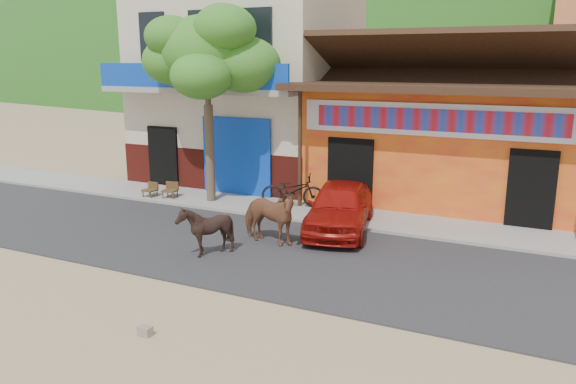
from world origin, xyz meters
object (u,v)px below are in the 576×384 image
object	(u,v)px
scooter	(293,190)
cow_dark	(205,230)
cafe_chair_right	(170,184)
tree	(208,105)
cow_tan	(268,216)
red_car	(340,207)
cafe_chair_left	(150,184)

from	to	relation	value
scooter	cow_dark	bearing A→B (deg)	160.75
cow_dark	cafe_chair_right	size ratio (longest dim) A/B	1.32
tree	cow_dark	world-z (taller)	tree
cow_tan	red_car	xyz separation A→B (m)	(1.18, 1.80, -0.05)
cow_dark	cafe_chair_right	bearing A→B (deg)	-147.33
scooter	cow_tan	bearing A→B (deg)	176.45
red_car	cow_tan	bearing A→B (deg)	-135.66
red_car	cafe_chair_left	distance (m)	6.78
cow_dark	cafe_chair_left	world-z (taller)	cow_dark
tree	cow_tan	bearing A→B (deg)	-38.88
cow_dark	cafe_chair_right	xyz separation A→B (m)	(-3.97, 3.91, -0.07)
scooter	cafe_chair_left	distance (m)	4.80
red_car	cafe_chair_right	xyz separation A→B (m)	(-6.08, 0.76, -0.11)
cow_dark	cafe_chair_right	world-z (taller)	cow_dark
cow_tan	cafe_chair_left	world-z (taller)	cow_tan
cow_dark	scooter	size ratio (longest dim) A/B	0.64
tree	cafe_chair_right	bearing A→B (deg)	-169.39
cow_dark	red_car	size ratio (longest dim) A/B	0.32
tree	scooter	world-z (taller)	tree
tree	scooter	size ratio (longest dim) A/B	3.16
cow_dark	cafe_chair_left	xyz separation A→B (m)	(-4.64, 3.74, -0.10)
cafe_chair_right	cow_tan	bearing A→B (deg)	-38.11
red_car	scooter	world-z (taller)	red_car
tree	cafe_chair_right	size ratio (longest dim) A/B	6.51
red_car	cow_dark	bearing A→B (deg)	-136.15
cow_tan	red_car	world-z (taller)	cow_tan
cow_tan	red_car	bearing A→B (deg)	-25.32
tree	red_car	xyz separation A→B (m)	(4.68, -1.02, -2.43)
tree	cow_tan	distance (m)	5.08
cow_tan	scooter	distance (m)	3.35
cow_tan	cow_dark	xyz separation A→B (m)	(-0.93, -1.35, -0.10)
cow_tan	cafe_chair_left	bearing A→B (deg)	74.82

